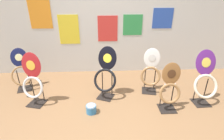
{
  "coord_description": "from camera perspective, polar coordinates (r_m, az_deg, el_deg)",
  "views": [
    {
      "loc": [
        -0.05,
        -1.98,
        1.9
      ],
      "look_at": [
        0.08,
        0.91,
        0.55
      ],
      "focal_mm": 28.0,
      "sensor_mm": 36.0,
      "label": 1
    }
  ],
  "objects": [
    {
      "name": "toilet_seat_display_purple_note",
      "position": [
        3.44,
        28.15,
        -3.23
      ],
      "size": [
        0.44,
        0.36,
        0.97
      ],
      "color": "black",
      "rests_on": "ground_plane"
    },
    {
      "name": "wall_back",
      "position": [
        4.09,
        -2.0,
        16.55
      ],
      "size": [
        8.0,
        0.07,
        2.6
      ],
      "color": "silver",
      "rests_on": "ground_plane"
    },
    {
      "name": "paint_can",
      "position": [
        3.02,
        -6.81,
        -12.41
      ],
      "size": [
        0.18,
        0.18,
        0.15
      ],
      "color": "teal",
      "rests_on": "ground_plane"
    },
    {
      "name": "toilet_seat_display_navy_moon",
      "position": [
        3.95,
        -27.49,
        -0.45
      ],
      "size": [
        0.44,
        0.41,
        0.84
      ],
      "color": "black",
      "rests_on": "ground_plane"
    },
    {
      "name": "toilet_seat_display_white_plain",
      "position": [
        3.48,
        12.53,
        -0.85
      ],
      "size": [
        0.41,
        0.33,
        0.89
      ],
      "color": "black",
      "rests_on": "ground_plane"
    },
    {
      "name": "ground_plane",
      "position": [
        2.75,
        -0.89,
        -18.84
      ],
      "size": [
        14.0,
        14.0,
        0.0
      ],
      "primitive_type": "plane",
      "color": "#8E6642"
    },
    {
      "name": "toilet_seat_display_jazz_black",
      "position": [
        3.21,
        -2.07,
        -1.61
      ],
      "size": [
        0.49,
        0.45,
        0.97
      ],
      "color": "black",
      "rests_on": "ground_plane"
    },
    {
      "name": "toilet_seat_display_woodgrain",
      "position": [
        3.05,
        18.38,
        -5.87
      ],
      "size": [
        0.36,
        0.28,
        0.85
      ],
      "color": "black",
      "rests_on": "ground_plane"
    },
    {
      "name": "toilet_seat_display_crimson_swirl",
      "position": [
        3.3,
        -24.49,
        -3.16
      ],
      "size": [
        0.41,
        0.34,
        0.96
      ],
      "color": "black",
      "rests_on": "ground_plane"
    }
  ]
}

